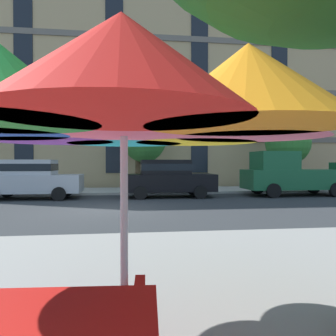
# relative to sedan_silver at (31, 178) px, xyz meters

# --- Properties ---
(ground_plane) EXTENTS (120.00, 120.00, 0.00)m
(ground_plane) POSITION_rel_sedan_silver_xyz_m (3.55, -3.70, -0.95)
(ground_plane) COLOR #2D3033
(sidewalk_far) EXTENTS (56.00, 3.60, 0.12)m
(sidewalk_far) POSITION_rel_sedan_silver_xyz_m (3.55, 3.10, -0.89)
(sidewalk_far) COLOR #B2ADA3
(sidewalk_far) RESTS_ON ground
(apartment_building) EXTENTS (38.05, 12.08, 19.20)m
(apartment_building) POSITION_rel_sedan_silver_xyz_m (3.55, 11.29, 8.65)
(apartment_building) COLOR tan
(apartment_building) RESTS_ON ground
(sedan_silver) EXTENTS (4.40, 1.98, 1.78)m
(sedan_silver) POSITION_rel_sedan_silver_xyz_m (0.00, 0.00, 0.00)
(sedan_silver) COLOR #A8AAB2
(sedan_silver) RESTS_ON ground
(sedan_black) EXTENTS (4.40, 1.98, 1.78)m
(sedan_black) POSITION_rel_sedan_silver_xyz_m (6.23, 0.00, 0.00)
(sedan_black) COLOR black
(sedan_black) RESTS_ON ground
(pickup_green) EXTENTS (5.10, 2.12, 2.20)m
(pickup_green) POSITION_rel_sedan_silver_xyz_m (12.45, 0.00, 0.08)
(pickup_green) COLOR #195933
(pickup_green) RESTS_ON ground
(street_tree_middle) EXTENTS (2.74, 2.74, 4.48)m
(street_tree_middle) POSITION_rel_sedan_silver_xyz_m (5.26, 3.51, 2.09)
(street_tree_middle) COLOR #4C3823
(street_tree_middle) RESTS_ON ground
(street_tree_right) EXTENTS (2.72, 2.77, 4.80)m
(street_tree_right) POSITION_rel_sedan_silver_xyz_m (13.74, 2.84, 2.21)
(street_tree_right) COLOR brown
(street_tree_right) RESTS_ON ground
(patio_umbrella) EXTENTS (3.24, 3.24, 2.41)m
(patio_umbrella) POSITION_rel_sedan_silver_xyz_m (4.33, -12.70, 1.14)
(patio_umbrella) COLOR silver
(patio_umbrella) RESTS_ON ground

